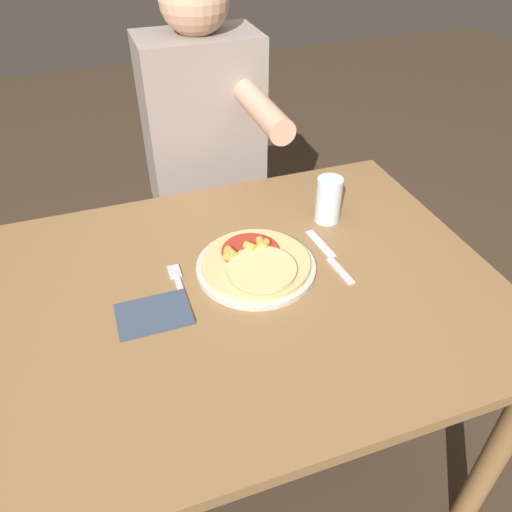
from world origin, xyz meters
The scene contains 9 objects.
ground_plane centered at (0.00, 0.00, 0.00)m, with size 8.00×8.00×0.00m, color #423323.
dining_table centered at (0.00, 0.00, 0.62)m, with size 1.12×0.88×0.72m.
plate centered at (0.03, 0.05, 0.73)m, with size 0.28×0.28×0.01m.
pizza centered at (0.03, 0.04, 0.75)m, with size 0.25×0.25×0.04m.
fork centered at (-0.15, 0.05, 0.72)m, with size 0.03×0.18×0.00m.
knife centered at (0.21, 0.03, 0.72)m, with size 0.03×0.22×0.00m.
drinking_glass centered at (0.28, 0.18, 0.78)m, with size 0.07×0.07×0.12m.
napkin centered at (-0.23, -0.02, 0.72)m, with size 0.15×0.11×0.01m.
person_diner centered at (0.07, 0.67, 0.75)m, with size 0.36×0.52×1.28m.
Camera 1 is at (-0.27, -0.80, 1.48)m, focal length 35.00 mm.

